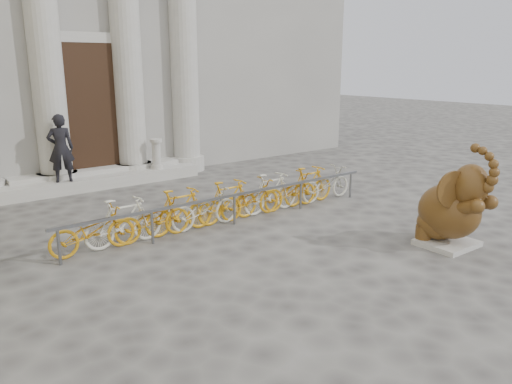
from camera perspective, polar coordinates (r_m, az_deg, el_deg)
ground at (r=8.25m, az=7.64°, el=-11.53°), size 80.00×80.00×0.00m
entrance_steps at (r=15.88m, az=-17.12°, el=1.37°), size 6.00×1.20×0.36m
elephant_statue at (r=10.71m, az=21.48°, el=-1.85°), size 1.43×1.58×2.14m
bike_rack at (r=11.61m, az=-3.21°, el=-1.05°), size 8.26×0.53×1.00m
pedestrian at (r=14.96m, az=-21.42°, el=4.67°), size 0.79×0.63×1.91m
balustrade_post at (r=16.14m, az=-11.31°, el=4.17°), size 0.39×0.39×0.95m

